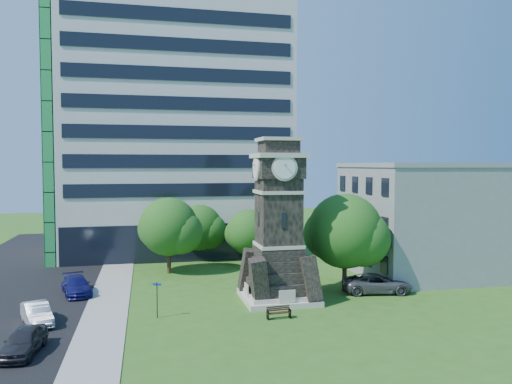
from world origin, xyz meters
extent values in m
plane|color=#2C5919|center=(0.00, 0.00, 0.00)|extent=(160.00, 160.00, 0.00)
cube|color=gray|center=(-9.50, 5.00, 0.03)|extent=(3.00, 70.00, 0.06)
cube|color=#B7AE9F|center=(3.00, 2.00, 0.20)|extent=(5.40, 5.40, 0.40)
cube|color=#B7AE9F|center=(3.00, 2.00, 0.55)|extent=(4.80, 4.80, 0.30)
cube|color=black|center=(3.00, 2.00, 7.20)|extent=(3.00, 3.00, 6.40)
cube|color=#B7AE9F|center=(3.00, 2.00, 4.20)|extent=(3.25, 3.25, 0.25)
cube|color=#B7AE9F|center=(3.00, 2.00, 8.20)|extent=(3.25, 3.25, 0.25)
cube|color=black|center=(3.00, 0.48, 6.20)|extent=(0.35, 0.08, 1.10)
cube|color=black|center=(3.00, 2.00, 10.00)|extent=(3.30, 3.30, 1.60)
cube|color=#B7AE9F|center=(3.00, 2.00, 10.90)|extent=(3.70, 3.70, 0.35)
cylinder|color=white|center=(3.00, 0.23, 10.00)|extent=(1.56, 0.06, 1.56)
cylinder|color=white|center=(1.23, 2.00, 10.00)|extent=(0.06, 1.56, 1.56)
cube|color=black|center=(3.00, 2.00, 11.50)|extent=(2.60, 2.60, 0.90)
cube|color=#B7AE9F|center=(3.00, 2.00, 12.10)|extent=(3.00, 3.00, 0.25)
cube|color=silver|center=(-3.00, 26.00, 14.00)|extent=(25.00, 15.00, 28.00)
cube|color=black|center=(-3.00, 18.80, 2.00)|extent=(24.50, 0.80, 4.00)
cube|color=silver|center=(-3.00, 26.00, 28.30)|extent=(25.00, 15.00, 0.60)
cube|color=gray|center=(20.00, 8.00, 5.00)|extent=(15.00, 12.00, 10.00)
cube|color=gray|center=(20.00, 8.00, 10.20)|extent=(15.20, 12.20, 0.40)
imported|color=#222328|center=(-13.23, -5.54, 0.71)|extent=(2.09, 4.31, 1.42)
imported|color=#A7ABAF|center=(-13.62, -0.20, 0.68)|extent=(2.79, 4.36, 1.36)
imported|color=navy|center=(-12.13, 7.04, 0.69)|extent=(3.06, 5.10, 1.38)
imported|color=#525156|center=(11.28, 2.34, 0.76)|extent=(5.79, 3.41, 1.51)
cube|color=black|center=(1.07, -2.53, 0.31)|extent=(0.05, 0.40, 0.63)
cube|color=black|center=(2.59, -2.53, 0.31)|extent=(0.05, 0.40, 0.63)
cube|color=#362012|center=(1.83, -2.53, 0.40)|extent=(1.61, 0.43, 0.04)
cube|color=#362012|center=(1.83, -2.33, 0.65)|extent=(1.61, 0.04, 0.36)
cylinder|color=black|center=(-6.05, -0.56, 1.20)|extent=(0.06, 0.06, 2.41)
cube|color=navy|center=(-6.05, -0.56, 2.26)|extent=(0.58, 0.04, 0.14)
cylinder|color=#332114|center=(-4.63, 13.24, 1.29)|extent=(0.38, 0.38, 2.58)
sphere|color=#286A1F|center=(-4.63, 13.24, 4.44)|extent=(5.48, 5.48, 5.48)
sphere|color=#286A1F|center=(-3.54, 12.69, 3.94)|extent=(4.11, 4.11, 4.11)
sphere|color=#286A1F|center=(-5.59, 13.92, 4.15)|extent=(3.84, 3.84, 3.84)
cylinder|color=#332114|center=(-1.21, 19.30, 1.04)|extent=(0.32, 0.32, 2.09)
sphere|color=#22651E|center=(-1.21, 19.30, 3.60)|extent=(5.17, 5.17, 5.17)
sphere|color=#22651E|center=(-0.17, 18.78, 3.19)|extent=(3.88, 3.88, 3.88)
sphere|color=#22651E|center=(-2.11, 19.94, 3.36)|extent=(3.62, 3.62, 3.62)
cylinder|color=#332114|center=(3.41, 14.93, 1.00)|extent=(0.32, 0.32, 2.01)
sphere|color=#2A6B20|center=(3.41, 14.93, 3.46)|extent=(4.53, 4.53, 4.53)
sphere|color=#2A6B20|center=(4.32, 14.48, 3.07)|extent=(3.40, 3.40, 3.40)
sphere|color=#2A6B20|center=(2.62, 15.50, 3.24)|extent=(3.17, 3.17, 3.17)
cylinder|color=#332114|center=(8.92, 3.37, 1.43)|extent=(0.37, 0.37, 2.85)
sphere|color=#2F611D|center=(8.92, 3.37, 4.91)|extent=(6.03, 6.03, 6.03)
sphere|color=#2F611D|center=(10.13, 2.77, 4.36)|extent=(4.52, 4.52, 4.52)
sphere|color=#2F611D|center=(7.87, 4.13, 4.59)|extent=(4.22, 4.22, 4.22)
camera|label=1|loc=(-6.71, -33.99, 10.18)|focal=35.00mm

